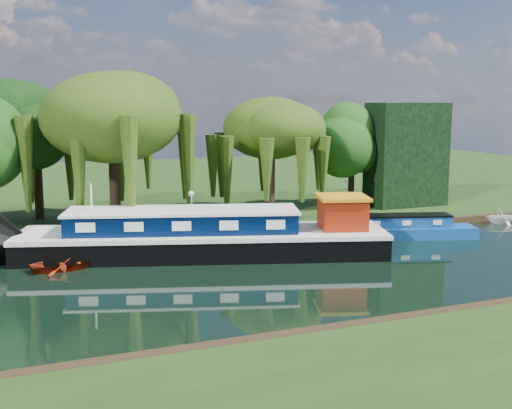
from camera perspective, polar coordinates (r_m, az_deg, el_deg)
name	(u,v)px	position (r m, az deg, el deg)	size (l,w,h in m)	color
ground	(243,281)	(31.23, -1.20, -6.84)	(120.00, 120.00, 0.00)	black
far_bank	(119,188)	(63.54, -12.09, 1.46)	(120.00, 52.00, 0.45)	#1A320D
dutch_barge	(206,237)	(36.17, -4.44, -2.87)	(20.90, 10.51, 4.32)	black
narrowboat	(388,229)	(41.38, 11.64, -2.17)	(11.24, 5.07, 1.63)	navy
red_dinghy	(67,269)	(34.91, -16.49, -5.49)	(2.57, 3.60, 0.75)	maroon
white_cruiser	(500,223)	(48.77, 20.90, -1.56)	(2.03, 2.35, 1.24)	silver
willow_left	(112,119)	(42.73, -12.65, 7.41)	(8.02, 8.02, 9.61)	black
willow_right	(270,138)	(45.66, 1.27, 5.91)	(6.22, 6.22, 7.57)	black
tree_far_mid	(35,132)	(46.73, -19.03, 6.13)	(5.37, 5.37, 8.78)	black
tree_far_right	(352,145)	(50.42, 8.54, 5.26)	(4.22, 4.22, 6.90)	black
conifer_hedge	(406,154)	(51.60, 13.23, 4.36)	(6.00, 3.00, 8.00)	black
lamppost	(191,200)	(40.62, -5.78, 0.39)	(0.36, 0.36, 2.56)	silver
mooring_posts	(185,230)	(38.63, -6.31, -2.30)	(19.16, 0.16, 1.00)	silver
reeds_near	(463,299)	(28.12, 17.89, -7.97)	(33.70, 1.50, 1.10)	#184412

